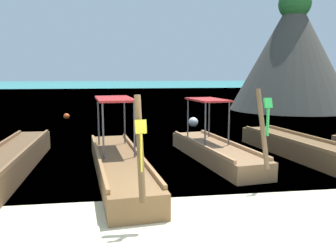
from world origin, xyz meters
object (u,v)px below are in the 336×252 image
longtail_boat_yellow_ribbon (119,164)px  mooring_buoy_near (193,122)px  mooring_buoy_far (67,116)px  longtail_boat_orange_ribbon (10,162)px  karst_rock (294,54)px  longtail_boat_green_ribbon (215,150)px  longtail_boat_turquoise_ribbon (310,151)px

longtail_boat_yellow_ribbon → mooring_buoy_near: 9.26m
longtail_boat_yellow_ribbon → mooring_buoy_far: size_ratio=19.23×
longtail_boat_orange_ribbon → karst_rock: (16.42, 15.48, 3.92)m
longtail_boat_orange_ribbon → longtail_boat_green_ribbon: (6.08, 0.68, -0.01)m
mooring_buoy_far → longtail_boat_yellow_ribbon: bearing=-76.3°
longtail_boat_turquoise_ribbon → longtail_boat_green_ribbon: bearing=171.3°
longtail_boat_green_ribbon → karst_rock: size_ratio=0.56×
longtail_boat_green_ribbon → longtail_boat_turquoise_ribbon: longtail_boat_turquoise_ribbon is taller
karst_rock → mooring_buoy_far: bearing=-167.9°
longtail_boat_orange_ribbon → mooring_buoy_near: size_ratio=14.34×
longtail_boat_orange_ribbon → mooring_buoy_far: longtail_boat_orange_ribbon is taller
longtail_boat_green_ribbon → longtail_boat_yellow_ribbon: bearing=-157.4°
longtail_boat_turquoise_ribbon → karst_rock: 17.38m
longtail_boat_yellow_ribbon → karst_rock: 21.30m
longtail_boat_yellow_ribbon → karst_rock: size_ratio=0.68×
longtail_boat_green_ribbon → mooring_buoy_near: size_ratio=11.18×
mooring_buoy_near → mooring_buoy_far: bearing=149.2°
longtail_boat_turquoise_ribbon → mooring_buoy_far: (-9.14, 11.73, -0.13)m
longtail_boat_green_ribbon → longtail_boat_turquoise_ribbon: size_ratio=0.78×
karst_rock → mooring_buoy_near: 12.85m
longtail_boat_turquoise_ribbon → mooring_buoy_near: size_ratio=14.26×
longtail_boat_yellow_ribbon → mooring_buoy_far: (-3.06, 12.55, -0.16)m
mooring_buoy_far → longtail_boat_orange_ribbon: bearing=-89.8°
longtail_boat_turquoise_ribbon → karst_rock: size_ratio=0.71×
longtail_boat_orange_ribbon → mooring_buoy_far: 11.95m
longtail_boat_turquoise_ribbon → longtail_boat_yellow_ribbon: bearing=-172.3°
longtail_boat_orange_ribbon → karst_rock: 22.90m
mooring_buoy_near → longtail_boat_yellow_ribbon: bearing=-115.1°
longtail_boat_yellow_ribbon → longtail_boat_turquoise_ribbon: bearing=7.7°
karst_rock → mooring_buoy_far: size_ratio=28.12×
longtail_boat_yellow_ribbon → mooring_buoy_far: longtail_boat_yellow_ribbon is taller
longtail_boat_yellow_ribbon → longtail_boat_turquoise_ribbon: (6.09, 0.82, -0.03)m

